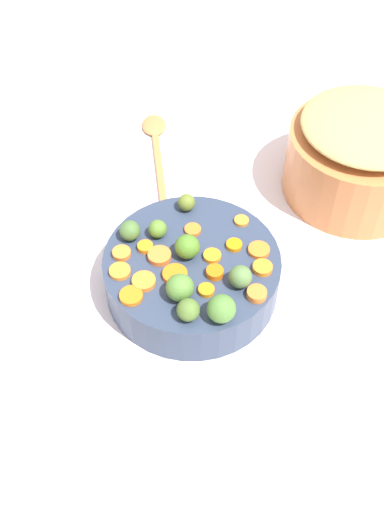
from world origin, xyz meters
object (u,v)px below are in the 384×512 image
metal_pot (358,162)px  casserole_dish (53,493)px  serving_bowl_carrots (192,275)px  wooden_spoon (156,142)px

metal_pot → casserole_dish: (0.53, 0.56, -0.01)m
serving_bowl_carrots → metal_pot: bearing=-146.8°
casserole_dish → serving_bowl_carrots: bearing=-120.9°
metal_pot → wooden_spoon: bearing=-24.5°
metal_pot → wooden_spoon: size_ratio=0.90×
metal_pot → casserole_dish: metal_pot is taller
serving_bowl_carrots → metal_pot: metal_pot is taller
casserole_dish → metal_pot: bearing=-133.8°
serving_bowl_carrots → metal_pot: size_ratio=1.06×
serving_bowl_carrots → wooden_spoon: serving_bowl_carrots is taller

